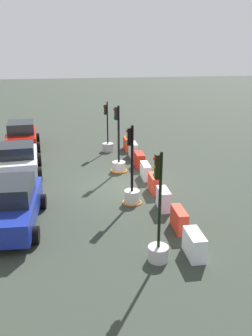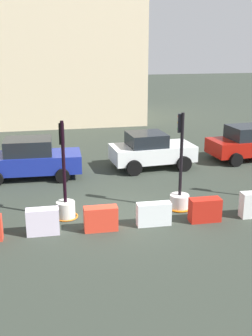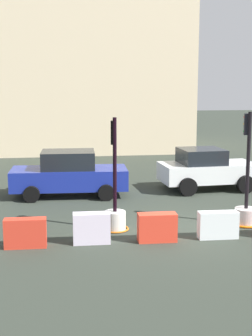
{
  "view_description": "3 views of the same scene",
  "coord_description": "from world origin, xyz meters",
  "px_view_note": "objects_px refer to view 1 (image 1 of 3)",
  "views": [
    {
      "loc": [
        -15.44,
        2.66,
        6.33
      ],
      "look_at": [
        -2.34,
        0.43,
        1.73
      ],
      "focal_mm": 37.91,
      "sensor_mm": 36.0,
      "label": 1
    },
    {
      "loc": [
        -2.58,
        -13.15,
        5.81
      ],
      "look_at": [
        0.23,
        0.27,
        1.58
      ],
      "focal_mm": 44.26,
      "sensor_mm": 36.0,
      "label": 2
    },
    {
      "loc": [
        -3.59,
        -14.06,
        4.37
      ],
      "look_at": [
        -1.59,
        0.04,
        1.88
      ],
      "focal_mm": 52.84,
      "sensor_mm": 36.0,
      "label": 3
    }
  ],
  "objects_px": {
    "traffic_light_2": "(119,161)",
    "car_red_compact": "(22,135)",
    "construction_barrier_1": "(179,220)",
    "construction_barrier_0": "(194,245)",
    "construction_barrier_7": "(128,144)",
    "car_white_van": "(18,159)",
    "construction_barrier_6": "(133,150)",
    "construction_barrier_4": "(146,171)",
    "car_blue_estate": "(12,205)",
    "construction_barrier_2": "(163,199)",
    "construction_barrier_5": "(139,160)",
    "traffic_light_0": "(158,242)",
    "traffic_light_3": "(108,143)",
    "traffic_light_1": "(132,190)",
    "construction_barrier_3": "(155,184)"
  },
  "relations": [
    {
      "from": "construction_barrier_4",
      "to": "construction_barrier_5",
      "type": "distance_m",
      "value": 1.76
    },
    {
      "from": "construction_barrier_0",
      "to": "construction_barrier_6",
      "type": "relative_size",
      "value": 0.99
    },
    {
      "from": "construction_barrier_2",
      "to": "construction_barrier_4",
      "type": "bearing_deg",
      "value": -0.93
    },
    {
      "from": "traffic_light_3",
      "to": "car_blue_estate",
      "type": "distance_m",
      "value": 10.28
    },
    {
      "from": "traffic_light_2",
      "to": "construction_barrier_6",
      "type": "height_order",
      "value": "traffic_light_2"
    },
    {
      "from": "traffic_light_2",
      "to": "car_white_van",
      "type": "distance_m",
      "value": 5.15
    },
    {
      "from": "construction_barrier_5",
      "to": "construction_barrier_6",
      "type": "xyz_separation_m",
      "value": [
        1.86,
        0.0,
        0.04
      ]
    },
    {
      "from": "construction_barrier_3",
      "to": "construction_barrier_0",
      "type": "bearing_deg",
      "value": 179.48
    },
    {
      "from": "traffic_light_0",
      "to": "traffic_light_3",
      "type": "height_order",
      "value": "traffic_light_0"
    },
    {
      "from": "construction_barrier_1",
      "to": "traffic_light_0",
      "type": "bearing_deg",
      "value": 144.74
    },
    {
      "from": "construction_barrier_4",
      "to": "car_red_compact",
      "type": "bearing_deg",
      "value": 44.43
    },
    {
      "from": "construction_barrier_2",
      "to": "construction_barrier_5",
      "type": "relative_size",
      "value": 0.97
    },
    {
      "from": "traffic_light_1",
      "to": "car_blue_estate",
      "type": "distance_m",
      "value": 4.85
    },
    {
      "from": "traffic_light_3",
      "to": "construction_barrier_4",
      "type": "xyz_separation_m",
      "value": [
        -5.17,
        -1.28,
        -0.12
      ]
    },
    {
      "from": "construction_barrier_2",
      "to": "construction_barrier_5",
      "type": "xyz_separation_m",
      "value": [
        5.32,
        -0.11,
        -0.02
      ]
    },
    {
      "from": "construction_barrier_6",
      "to": "construction_barrier_0",
      "type": "bearing_deg",
      "value": 179.64
    },
    {
      "from": "traffic_light_1",
      "to": "car_blue_estate",
      "type": "xyz_separation_m",
      "value": [
        -1.22,
        4.68,
        0.24
      ]
    },
    {
      "from": "construction_barrier_3",
      "to": "construction_barrier_2",
      "type": "bearing_deg",
      "value": 177.15
    },
    {
      "from": "traffic_light_0",
      "to": "construction_barrier_7",
      "type": "distance_m",
      "value": 12.46
    },
    {
      "from": "traffic_light_3",
      "to": "car_red_compact",
      "type": "distance_m",
      "value": 5.65
    },
    {
      "from": "construction_barrier_2",
      "to": "car_blue_estate",
      "type": "height_order",
      "value": "car_blue_estate"
    },
    {
      "from": "traffic_light_2",
      "to": "car_red_compact",
      "type": "xyz_separation_m",
      "value": [
        5.53,
        5.51,
        0.28
      ]
    },
    {
      "from": "construction_barrier_1",
      "to": "construction_barrier_7",
      "type": "height_order",
      "value": "construction_barrier_1"
    },
    {
      "from": "construction_barrier_2",
      "to": "construction_barrier_3",
      "type": "xyz_separation_m",
      "value": [
        1.81,
        -0.09,
        -0.03
      ]
    },
    {
      "from": "traffic_light_2",
      "to": "car_red_compact",
      "type": "height_order",
      "value": "traffic_light_2"
    },
    {
      "from": "traffic_light_0",
      "to": "construction_barrier_2",
      "type": "height_order",
      "value": "traffic_light_0"
    },
    {
      "from": "traffic_light_2",
      "to": "car_blue_estate",
      "type": "xyz_separation_m",
      "value": [
        -5.29,
        4.74,
        0.27
      ]
    },
    {
      "from": "traffic_light_3",
      "to": "construction_barrier_0",
      "type": "bearing_deg",
      "value": -174.09
    },
    {
      "from": "construction_barrier_1",
      "to": "construction_barrier_0",
      "type": "bearing_deg",
      "value": 178.08
    },
    {
      "from": "construction_barrier_0",
      "to": "construction_barrier_7",
      "type": "relative_size",
      "value": 0.97
    },
    {
      "from": "car_white_van",
      "to": "construction_barrier_3",
      "type": "bearing_deg",
      "value": -117.96
    },
    {
      "from": "construction_barrier_5",
      "to": "construction_barrier_7",
      "type": "height_order",
      "value": "construction_barrier_5"
    },
    {
      "from": "construction_barrier_0",
      "to": "car_white_van",
      "type": "xyz_separation_m",
      "value": [
        8.66,
        6.28,
        0.44
      ]
    },
    {
      "from": "car_blue_estate",
      "to": "car_red_compact",
      "type": "relative_size",
      "value": 1.1
    },
    {
      "from": "traffic_light_0",
      "to": "car_blue_estate",
      "type": "xyz_separation_m",
      "value": [
        3.09,
        4.71,
        0.21
      ]
    },
    {
      "from": "traffic_light_1",
      "to": "traffic_light_2",
      "type": "bearing_deg",
      "value": -0.79
    },
    {
      "from": "traffic_light_3",
      "to": "construction_barrier_2",
      "type": "height_order",
      "value": "traffic_light_3"
    },
    {
      "from": "construction_barrier_6",
      "to": "car_white_van",
      "type": "xyz_separation_m",
      "value": [
        -2.01,
        6.35,
        0.4
      ]
    },
    {
      "from": "traffic_light_1",
      "to": "construction_barrier_7",
      "type": "relative_size",
      "value": 3.0
    },
    {
      "from": "construction_barrier_7",
      "to": "car_white_van",
      "type": "relative_size",
      "value": 0.28
    },
    {
      "from": "construction_barrier_6",
      "to": "car_blue_estate",
      "type": "bearing_deg",
      "value": 141.99
    },
    {
      "from": "construction_barrier_1",
      "to": "construction_barrier_7",
      "type": "bearing_deg",
      "value": 0.0
    },
    {
      "from": "construction_barrier_0",
      "to": "construction_barrier_2",
      "type": "relative_size",
      "value": 1.06
    },
    {
      "from": "construction_barrier_5",
      "to": "construction_barrier_6",
      "type": "bearing_deg",
      "value": 0.04
    },
    {
      "from": "construction_barrier_7",
      "to": "traffic_light_0",
      "type": "bearing_deg",
      "value": 174.28
    },
    {
      "from": "construction_barrier_0",
      "to": "construction_barrier_4",
      "type": "xyz_separation_m",
      "value": [
        7.06,
        -0.02,
        -0.02
      ]
    },
    {
      "from": "construction_barrier_1",
      "to": "construction_barrier_4",
      "type": "bearing_deg",
      "value": 0.44
    },
    {
      "from": "traffic_light_0",
      "to": "traffic_light_1",
      "type": "xyz_separation_m",
      "value": [
        4.31,
        0.02,
        -0.03
      ]
    },
    {
      "from": "traffic_light_1",
      "to": "car_blue_estate",
      "type": "relative_size",
      "value": 0.75
    },
    {
      "from": "construction_barrier_1",
      "to": "car_red_compact",
      "type": "xyz_separation_m",
      "value": [
        12.15,
        6.71,
        0.47
      ]
    }
  ]
}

